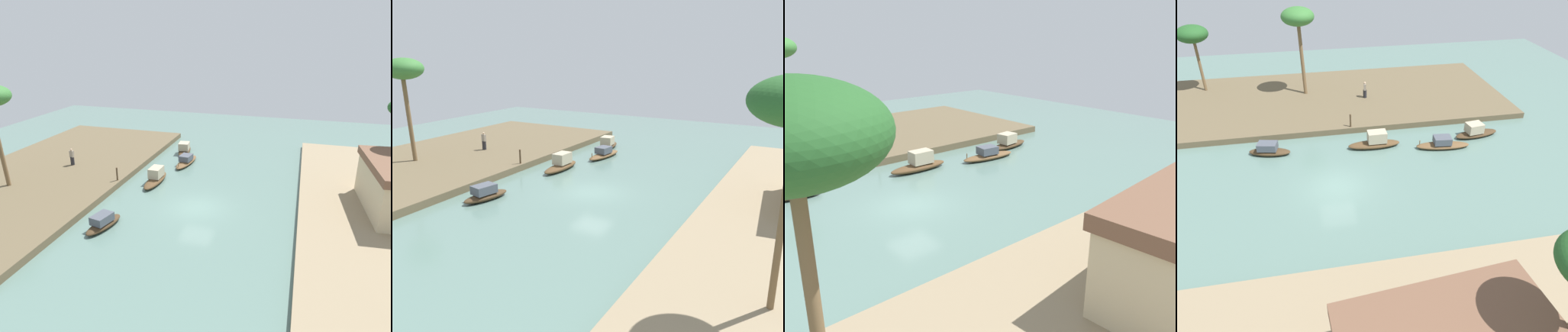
% 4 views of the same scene
% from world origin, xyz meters
% --- Properties ---
extents(river_water, '(66.45, 66.45, 0.00)m').
position_xyz_m(river_water, '(0.00, 0.00, 0.00)').
color(river_water, slate).
rests_on(river_water, ground).
extents(riverbank_left, '(36.72, 14.76, 0.53)m').
position_xyz_m(riverbank_left, '(0.00, -14.86, 0.26)').
color(riverbank_left, brown).
rests_on(riverbank_left, ground).
extents(sampan_upstream_small, '(4.24, 1.24, 1.39)m').
position_xyz_m(sampan_upstream_small, '(-3.65, -4.88, 0.49)').
color(sampan_upstream_small, brown).
rests_on(sampan_upstream_small, river_water).
extents(sampan_open_hull, '(3.42, 1.73, 1.04)m').
position_xyz_m(sampan_open_hull, '(4.77, -5.29, 0.41)').
color(sampan_open_hull, '#47331E').
rests_on(sampan_open_hull, river_water).
extents(sampan_with_red_awning, '(4.44, 1.61, 1.01)m').
position_xyz_m(sampan_with_red_awning, '(-9.01, -3.74, 0.36)').
color(sampan_with_red_awning, brown).
rests_on(sampan_with_red_awning, river_water).
extents(sampan_with_tall_canopy, '(4.02, 1.71, 1.24)m').
position_xyz_m(sampan_with_tall_canopy, '(-12.43, -5.05, 0.44)').
color(sampan_with_tall_canopy, '#47331E').
rests_on(sampan_with_tall_canopy, river_water).
extents(person_on_near_bank, '(0.41, 0.43, 1.64)m').
position_xyz_m(person_on_near_bank, '(-4.35, -13.82, 1.22)').
color(person_on_near_bank, '#232328').
rests_on(person_on_near_bank, riverbank_left).
extents(mooring_post, '(0.14, 0.14, 1.16)m').
position_xyz_m(mooring_post, '(-2.06, -7.80, 1.11)').
color(mooring_post, '#4C3823').
rests_on(mooring_post, riverbank_left).
extents(palm_tree_right_short, '(3.08, 3.08, 8.23)m').
position_xyz_m(palm_tree_right_short, '(9.33, 12.48, 7.81)').
color(palm_tree_right_short, brown).
rests_on(palm_tree_right_short, riverbank_right).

